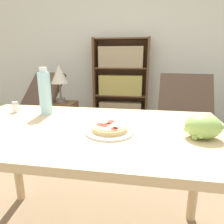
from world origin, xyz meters
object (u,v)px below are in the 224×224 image
Objects in this scene: grape_bunch at (203,127)px; lounge_chair_far at (184,127)px; bookshelf at (121,84)px; lounge_chair_near at (32,119)px; pizza_on_plate at (110,129)px; side_table at (63,122)px; table_lamp at (59,76)px; salt_shaker at (15,107)px; drink_bottle at (45,92)px.

grape_bunch is 1.58m from lounge_chair_far.
bookshelf is (-0.64, 2.43, -0.15)m from grape_bunch.
pizza_on_plate is at bearing -19.46° from lounge_chair_near.
pizza_on_plate is 1.80m from side_table.
pizza_on_plate is at bearing -59.25° from table_lamp.
grape_bunch is at bearing -13.52° from salt_shaker.
drink_bottle is (-0.43, 0.25, 0.12)m from pizza_on_plate.
side_table is 1.12× the size of table_lamp.
grape_bunch is 0.16× the size of lounge_chair_near.
lounge_chair_far is 1.51m from side_table.
side_table is at bearing 130.74° from grape_bunch.
bookshelf is (-0.87, 0.96, 0.36)m from lounge_chair_far.
lounge_chair_near is 1.93m from lounge_chair_far.
grape_bunch reaches higher than salt_shaker.
salt_shaker is at bearing -100.22° from bookshelf.
side_table is at bearing 101.25° from salt_shaker.
drink_bottle reaches higher than salt_shaker.
bookshelf is at bearing 85.10° from drink_bottle.
drink_bottle is 1.32m from table_lamp.
table_lamp is (-0.25, 1.23, 0.08)m from salt_shaker.
pizza_on_plate is 0.81× the size of drink_bottle.
grape_bunch reaches higher than side_table.
lounge_chair_far is 1.68× the size of side_table.
drink_bottle is at bearing 163.39° from grape_bunch.
lounge_chair_far is 0.64× the size of bookshelf.
salt_shaker is at bearing 179.46° from drink_bottle.
drink_bottle is 0.59× the size of table_lamp.
salt_shaker is 0.13× the size of side_table.
lounge_chair_far is at bearing -47.86° from bookshelf.
drink_bottle is 4.15× the size of salt_shaker.
pizza_on_plate is 2.45m from bookshelf.
salt_shaker is at bearing -78.75° from table_lamp.
salt_shaker is at bearing 166.48° from grape_bunch.
lounge_chair_near reaches higher than side_table.
drink_bottle is 1.72m from lounge_chair_far.
lounge_chair_far is 1.35m from bookshelf.
salt_shaker is 2.22m from bookshelf.
salt_shaker is 0.08× the size of lounge_chair_far.
lounge_chair_far is (0.63, 1.47, -0.48)m from pizza_on_plate.
bookshelf is 2.62× the size of side_table.
lounge_chair_far is at bearing 66.92° from pizza_on_plate.
lounge_chair_near is 0.42m from side_table.
pizza_on_plate is 0.48× the size of table_lamp.
drink_bottle is 0.23m from salt_shaker.
lounge_chair_near is (-1.30, 1.47, -0.48)m from pizza_on_plate.
drink_bottle is 0.31× the size of lounge_chair_far.
lounge_chair_far is at bearing 81.05° from grape_bunch.
grape_bunch is 1.96m from table_lamp.
grape_bunch is (0.40, -0.00, 0.04)m from pizza_on_plate.
bookshelf is (-0.24, 2.43, -0.11)m from pizza_on_plate.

